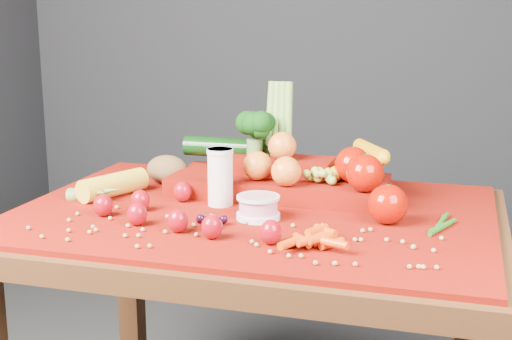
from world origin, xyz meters
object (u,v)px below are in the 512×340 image
(table, at_px, (254,255))
(produce_mound, at_px, (293,171))
(yogurt_bowl, at_px, (258,206))
(milk_glass, at_px, (220,175))

(table, xyz_separation_m, produce_mound, (0.05, 0.15, 0.17))
(produce_mound, bearing_deg, table, -109.83)
(table, relative_size, yogurt_bowl, 11.62)
(yogurt_bowl, distance_m, produce_mound, 0.22)
(milk_glass, bearing_deg, table, -13.01)
(table, height_order, yogurt_bowl, yogurt_bowl)
(milk_glass, bearing_deg, produce_mound, 43.35)
(milk_glass, distance_m, produce_mound, 0.19)
(milk_glass, relative_size, yogurt_bowl, 1.40)
(yogurt_bowl, xyz_separation_m, produce_mound, (0.03, 0.22, 0.03))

